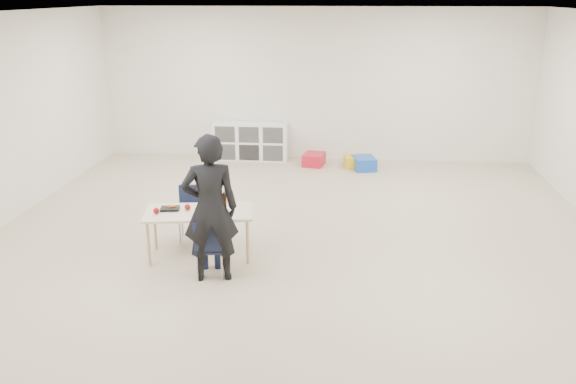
# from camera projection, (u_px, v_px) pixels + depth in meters

# --- Properties ---
(room) EXTENTS (9.00, 9.02, 2.80)m
(room) POSITION_uv_depth(u_px,v_px,m) (293.00, 141.00, 7.04)
(room) COLOR beige
(room) RESTS_ON ground
(table) EXTENTS (1.34, 0.82, 0.58)m
(table) POSITION_uv_depth(u_px,v_px,m) (200.00, 234.00, 7.27)
(table) COLOR beige
(table) RESTS_ON ground
(chair_near) EXTENTS (0.38, 0.36, 0.69)m
(chair_near) POSITION_uv_depth(u_px,v_px,m) (210.00, 247.00, 6.75)
(chair_near) COLOR #101832
(chair_near) RESTS_ON ground
(chair_far) EXTENTS (0.38, 0.36, 0.69)m
(chair_far) POSITION_uv_depth(u_px,v_px,m) (191.00, 214.00, 7.75)
(chair_far) COLOR #101832
(chair_far) RESTS_ON ground
(child) EXTENTS (0.53, 0.53, 1.09)m
(child) POSITION_uv_depth(u_px,v_px,m) (209.00, 230.00, 6.69)
(child) COLOR #A2BBDB
(child) RESTS_ON chair_near
(lunch_tray_near) EXTENTS (0.24, 0.19, 0.03)m
(lunch_tray_near) POSITION_uv_depth(u_px,v_px,m) (211.00, 208.00, 7.25)
(lunch_tray_near) COLOR black
(lunch_tray_near) RESTS_ON table
(lunch_tray_far) EXTENTS (0.24, 0.19, 0.03)m
(lunch_tray_far) POSITION_uv_depth(u_px,v_px,m) (170.00, 209.00, 7.22)
(lunch_tray_far) COLOR black
(lunch_tray_far) RESTS_ON table
(milk_carton) EXTENTS (0.08, 0.08, 0.10)m
(milk_carton) POSITION_uv_depth(u_px,v_px,m) (198.00, 211.00, 7.02)
(milk_carton) COLOR white
(milk_carton) RESTS_ON table
(bread_roll) EXTENTS (0.09, 0.09, 0.07)m
(bread_roll) POSITION_uv_depth(u_px,v_px,m) (224.00, 210.00, 7.11)
(bread_roll) COLOR tan
(bread_roll) RESTS_ON table
(apple_near) EXTENTS (0.07, 0.07, 0.07)m
(apple_near) POSITION_uv_depth(u_px,v_px,m) (188.00, 207.00, 7.20)
(apple_near) COLOR maroon
(apple_near) RESTS_ON table
(apple_far) EXTENTS (0.07, 0.07, 0.07)m
(apple_far) POSITION_uv_depth(u_px,v_px,m) (156.00, 211.00, 7.08)
(apple_far) COLOR maroon
(apple_far) RESTS_ON table
(cubby_shelf) EXTENTS (1.40, 0.40, 0.70)m
(cubby_shelf) POSITION_uv_depth(u_px,v_px,m) (251.00, 141.00, 11.52)
(cubby_shelf) COLOR white
(cubby_shelf) RESTS_ON ground
(adult) EXTENTS (0.68, 0.53, 1.65)m
(adult) POSITION_uv_depth(u_px,v_px,m) (210.00, 209.00, 6.53)
(adult) COLOR black
(adult) RESTS_ON ground
(bin_red) EXTENTS (0.43, 0.51, 0.22)m
(bin_red) POSITION_uv_depth(u_px,v_px,m) (314.00, 159.00, 11.20)
(bin_red) COLOR red
(bin_red) RESTS_ON ground
(bin_yellow) EXTENTS (0.38, 0.46, 0.21)m
(bin_yellow) POSITION_uv_depth(u_px,v_px,m) (354.00, 161.00, 11.09)
(bin_yellow) COLOR gold
(bin_yellow) RESTS_ON ground
(bin_blue) EXTENTS (0.46, 0.54, 0.23)m
(bin_blue) POSITION_uv_depth(u_px,v_px,m) (364.00, 163.00, 10.93)
(bin_blue) COLOR blue
(bin_blue) RESTS_ON ground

